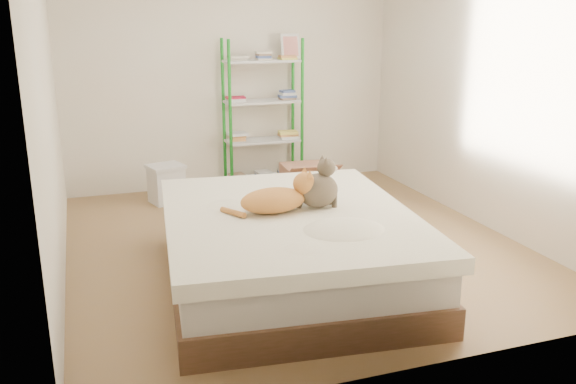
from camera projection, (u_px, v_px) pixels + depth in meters
name	position (u px, v px, depth m)	size (l,w,h in m)	color
room	(293.00, 96.00, 5.03)	(3.81, 4.21, 2.61)	#8C6E4B
bed	(288.00, 247.00, 4.53)	(2.00, 2.39, 0.56)	brown
orange_cat	(273.00, 197.00, 4.39)	(0.58, 0.31, 0.23)	#D4893A
grey_cat	(318.00, 183.00, 4.50)	(0.27, 0.33, 0.37)	#70634E
shelf_unit	(264.00, 116.00, 6.97)	(0.90, 0.36, 1.74)	#1D8B26
cardboard_box	(309.00, 182.00, 6.61)	(0.58, 0.56, 0.45)	#AE765A
white_bin	(166.00, 183.00, 6.52)	(0.43, 0.40, 0.41)	silver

